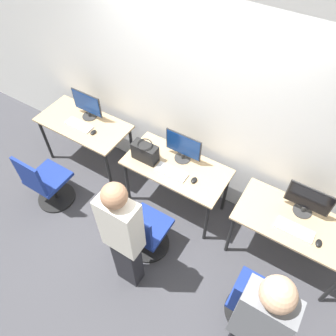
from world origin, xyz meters
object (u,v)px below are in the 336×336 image
(mouse_left, at_px, (93,132))
(monitor_center, at_px, (183,147))
(office_chair_left, at_px, (47,184))
(mouse_right, at_px, (319,243))
(keyboard_center, at_px, (171,172))
(keyboard_right, at_px, (294,230))
(office_chair_center, at_px, (145,233))
(keyboard_left, at_px, (79,125))
(monitor_left, at_px, (87,105))
(office_chair_right, at_px, (252,304))
(person_center, at_px, (123,236))
(mouse_center, at_px, (194,180))
(monitor_right, at_px, (308,201))
(handbag, at_px, (145,152))
(person_right, at_px, (255,325))

(mouse_left, xyz_separation_m, monitor_center, (1.15, 0.22, 0.17))
(office_chair_left, distance_m, mouse_right, 3.11)
(keyboard_center, distance_m, mouse_right, 1.64)
(office_chair_left, bearing_deg, keyboard_right, 14.34)
(mouse_left, relative_size, office_chair_center, 0.10)
(keyboard_left, bearing_deg, keyboard_center, -1.76)
(office_chair_left, distance_m, office_chair_center, 1.42)
(monitor_left, height_order, office_chair_right, monitor_left)
(person_center, height_order, mouse_right, person_center)
(mouse_center, xyz_separation_m, monitor_right, (1.12, 0.24, 0.17))
(mouse_center, distance_m, office_chair_center, 0.79)
(keyboard_center, distance_m, handbag, 0.38)
(monitor_left, bearing_deg, keyboard_right, -4.87)
(office_chair_right, bearing_deg, office_chair_left, 179.79)
(mouse_left, relative_size, handbag, 0.30)
(mouse_left, height_order, person_right, person_right)
(monitor_left, xyz_separation_m, office_chair_left, (0.02, -0.95, -0.57))
(monitor_left, xyz_separation_m, office_chair_right, (2.73, -0.96, -0.57))
(office_chair_right, bearing_deg, mouse_right, 66.60)
(monitor_right, bearing_deg, office_chair_right, -93.52)
(mouse_right, bearing_deg, keyboard_center, 179.51)
(office_chair_center, bearing_deg, office_chair_right, -4.17)
(office_chair_left, distance_m, monitor_center, 1.77)
(person_center, bearing_deg, monitor_center, 93.72)
(mouse_left, height_order, monitor_center, monitor_center)
(keyboard_right, height_order, office_chair_right, office_chair_right)
(monitor_center, bearing_deg, person_right, -43.70)
(mouse_right, height_order, person_right, person_right)
(office_chair_left, bearing_deg, monitor_center, 34.62)
(keyboard_right, distance_m, office_chair_right, 0.82)
(mouse_left, height_order, person_center, person_center)
(person_right, bearing_deg, monitor_left, 154.59)
(keyboard_right, bearing_deg, keyboard_left, 179.33)
(keyboard_left, distance_m, keyboard_center, 1.40)
(office_chair_left, bearing_deg, person_center, -10.95)
(keyboard_left, xyz_separation_m, mouse_right, (3.03, -0.06, 0.01))
(mouse_left, xyz_separation_m, person_center, (1.23, -1.01, 0.13))
(monitor_left, relative_size, monitor_center, 1.00)
(monitor_left, distance_m, keyboard_right, 2.81)
(keyboard_left, relative_size, person_right, 0.22)
(office_chair_left, distance_m, person_center, 1.58)
(office_chair_left, height_order, keyboard_right, office_chair_left)
(monitor_right, bearing_deg, keyboard_center, -169.14)
(keyboard_center, xyz_separation_m, office_chair_center, (0.04, -0.61, -0.39))
(keyboard_right, relative_size, person_right, 0.22)
(keyboard_left, xyz_separation_m, keyboard_center, (1.40, -0.04, 0.00))
(monitor_center, relative_size, person_center, 0.27)
(person_center, distance_m, mouse_right, 1.84)
(keyboard_right, relative_size, mouse_right, 4.14)
(keyboard_left, relative_size, mouse_right, 4.14)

